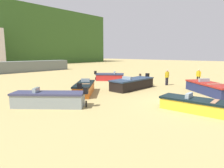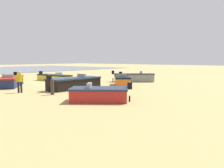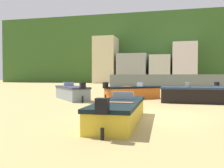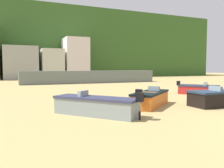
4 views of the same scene
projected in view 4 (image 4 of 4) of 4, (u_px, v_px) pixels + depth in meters
The scene contains 8 objects.
headland_hill at pixel (48, 47), 68.41m from camera, with size 90.00×32.00×17.13m, color #365D25.
harbor_pier at pixel (91, 77), 36.50m from camera, with size 20.99×2.40×1.91m, color slate.
townhouse_centre_left at pixel (21, 63), 48.45m from camera, with size 6.59×6.61×6.74m, color #9C9E96.
townhouse_centre at pixel (52, 64), 50.69m from camera, with size 4.52×6.13×6.34m, color beige.
townhouse_centre_right at pixel (75, 58), 52.98m from camera, with size 5.06×6.82×8.97m, color silver.
boat_orange_1 at pixel (151, 99), 14.43m from camera, with size 3.89×3.59×1.21m.
boat_red_2 at pixel (199, 89), 20.98m from camera, with size 3.44×3.75×1.13m.
boat_grey_4 at pixel (96, 106), 11.61m from camera, with size 3.75×4.19×1.24m.
Camera 4 is at (-9.84, -4.84, 2.35)m, focal length 37.62 mm.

